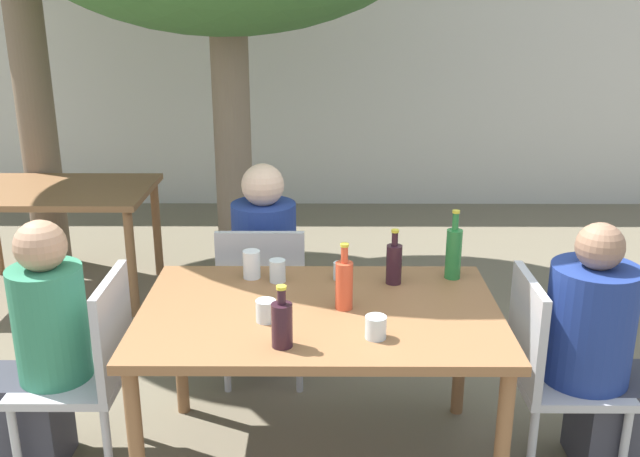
% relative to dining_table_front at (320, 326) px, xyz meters
% --- Properties ---
extents(cafe_building_wall, '(10.00, 0.08, 2.80)m').
position_rel_dining_table_front_xyz_m(cafe_building_wall, '(0.00, 4.17, 0.72)').
color(cafe_building_wall, beige).
rests_on(cafe_building_wall, ground_plane).
extents(dining_table_front, '(1.49, 0.96, 0.76)m').
position_rel_dining_table_front_xyz_m(dining_table_front, '(0.00, 0.00, 0.00)').
color(dining_table_front, brown).
rests_on(dining_table_front, ground_plane).
extents(dining_table_back, '(1.32, 0.84, 0.76)m').
position_rel_dining_table_front_xyz_m(dining_table_back, '(-1.81, 1.89, -0.01)').
color(dining_table_back, brown).
rests_on(dining_table_back, ground_plane).
extents(patio_chair_0, '(0.44, 0.44, 0.89)m').
position_rel_dining_table_front_xyz_m(patio_chair_0, '(-0.98, 0.00, -0.18)').
color(patio_chair_0, '#B2B2B7').
rests_on(patio_chair_0, ground_plane).
extents(patio_chair_1, '(0.44, 0.44, 0.89)m').
position_rel_dining_table_front_xyz_m(patio_chair_1, '(0.98, 0.00, -0.18)').
color(patio_chair_1, '#B2B2B7').
rests_on(patio_chair_1, ground_plane).
extents(patio_chair_2, '(0.44, 0.44, 0.89)m').
position_rel_dining_table_front_xyz_m(patio_chair_2, '(-0.30, 0.71, -0.18)').
color(patio_chair_2, '#B2B2B7').
rests_on(patio_chair_2, ground_plane).
extents(person_seated_0, '(0.55, 0.30, 1.14)m').
position_rel_dining_table_front_xyz_m(person_seated_0, '(-1.22, -0.00, -0.18)').
color(person_seated_0, '#383842').
rests_on(person_seated_0, ground_plane).
extents(person_seated_1, '(0.58, 0.36, 1.13)m').
position_rel_dining_table_front_xyz_m(person_seated_1, '(1.21, -0.00, -0.18)').
color(person_seated_1, '#383842').
rests_on(person_seated_1, ground_plane).
extents(person_seated_2, '(0.34, 0.57, 1.17)m').
position_rel_dining_table_front_xyz_m(person_seated_2, '(-0.30, 0.95, -0.16)').
color(person_seated_2, '#383842').
rests_on(person_seated_2, ground_plane).
extents(wine_bottle_0, '(0.07, 0.07, 0.25)m').
position_rel_dining_table_front_xyz_m(wine_bottle_0, '(0.33, 0.28, 0.18)').
color(wine_bottle_0, '#331923').
rests_on(wine_bottle_0, dining_table_front).
extents(soda_bottle_1, '(0.07, 0.07, 0.28)m').
position_rel_dining_table_front_xyz_m(soda_bottle_1, '(0.10, 0.01, 0.19)').
color(soda_bottle_1, '#DB4C2D').
rests_on(soda_bottle_1, dining_table_front).
extents(wine_bottle_2, '(0.08, 0.08, 0.24)m').
position_rel_dining_table_front_xyz_m(wine_bottle_2, '(-0.14, -0.33, 0.17)').
color(wine_bottle_2, '#331923').
rests_on(wine_bottle_2, dining_table_front).
extents(green_bottle_3, '(0.07, 0.07, 0.32)m').
position_rel_dining_table_front_xyz_m(green_bottle_3, '(0.61, 0.34, 0.20)').
color(green_bottle_3, '#287A38').
rests_on(green_bottle_3, dining_table_front).
extents(drinking_glass_0, '(0.08, 0.08, 0.13)m').
position_rel_dining_table_front_xyz_m(drinking_glass_0, '(-0.31, 0.34, 0.14)').
color(drinking_glass_0, white).
rests_on(drinking_glass_0, dining_table_front).
extents(drinking_glass_1, '(0.08, 0.08, 0.09)m').
position_rel_dining_table_front_xyz_m(drinking_glass_1, '(0.21, -0.26, 0.12)').
color(drinking_glass_1, silver).
rests_on(drinking_glass_1, dining_table_front).
extents(drinking_glass_2, '(0.06, 0.06, 0.08)m').
position_rel_dining_table_front_xyz_m(drinking_glass_2, '(0.09, 0.32, 0.12)').
color(drinking_glass_2, silver).
rests_on(drinking_glass_2, dining_table_front).
extents(drinking_glass_3, '(0.08, 0.08, 0.09)m').
position_rel_dining_table_front_xyz_m(drinking_glass_3, '(-0.21, -0.12, 0.12)').
color(drinking_glass_3, silver).
rests_on(drinking_glass_3, dining_table_front).
extents(drinking_glass_4, '(0.07, 0.07, 0.10)m').
position_rel_dining_table_front_xyz_m(drinking_glass_4, '(-0.19, 0.29, 0.13)').
color(drinking_glass_4, silver).
rests_on(drinking_glass_4, dining_table_front).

